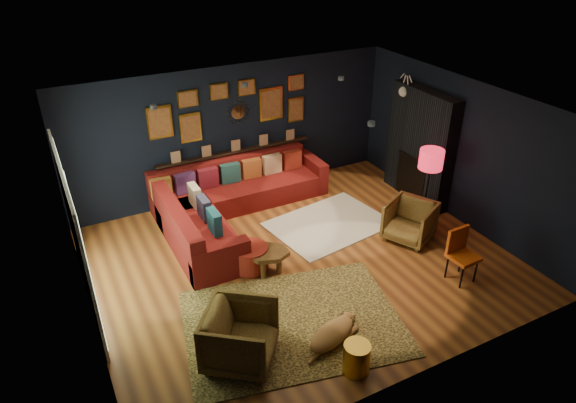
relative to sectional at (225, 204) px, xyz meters
name	(u,v)px	position (x,y,z in m)	size (l,w,h in m)	color
floor	(301,261)	(0.61, -1.81, -0.32)	(6.50, 6.50, 0.00)	#9C5925
room_walls	(302,174)	(0.61, -1.81, 1.27)	(6.50, 6.50, 6.50)	black
sectional	(225,204)	(0.00, 0.00, 0.00)	(3.41, 2.69, 0.86)	maroon
ledge	(236,151)	(0.61, 0.87, 0.60)	(3.20, 0.12, 0.04)	black
gallery_wall	(232,107)	(0.60, 0.91, 1.48)	(3.15, 0.04, 1.02)	gold
sunburst_mirror	(238,112)	(0.71, 0.91, 1.38)	(0.47, 0.16, 0.47)	silver
fireplace	(420,150)	(3.71, -0.91, 0.70)	(0.31, 1.60, 2.20)	black
deer_head	(411,90)	(3.75, -0.41, 1.73)	(0.50, 0.28, 0.45)	white
sliding_door	(77,237)	(-2.60, -1.21, 0.78)	(0.06, 2.80, 2.20)	white
ceiling_spots	(277,97)	(0.61, -1.01, 2.24)	(3.30, 2.50, 0.06)	black
shag_rug	(329,224)	(1.61, -1.05, -0.31)	(2.06, 1.50, 0.03)	white
leopard_rug	(293,322)	(-0.19, -3.04, -0.31)	(2.97, 2.12, 0.02)	tan
coffee_table	(268,255)	(0.01, -1.81, 0.00)	(0.86, 0.75, 0.36)	brown
pouf	(250,257)	(-0.20, -1.61, -0.10)	(0.59, 0.59, 0.38)	maroon
armchair_left	(240,334)	(-1.08, -3.33, 0.11)	(0.84, 0.79, 0.87)	#BB8D3D
armchair_right	(410,220)	(2.61, -2.08, 0.06)	(0.75, 0.70, 0.77)	#BB8D3D
gold_stool	(356,358)	(0.11, -4.16, -0.11)	(0.34, 0.34, 0.42)	gold
orange_chair	(461,250)	(2.58, -3.30, 0.18)	(0.43, 0.43, 0.86)	black
floor_lamp	(431,163)	(3.11, -1.86, 0.94)	(0.42, 0.42, 1.51)	black
dog	(332,332)	(0.10, -3.61, -0.13)	(1.09, 0.54, 0.35)	#B27D48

